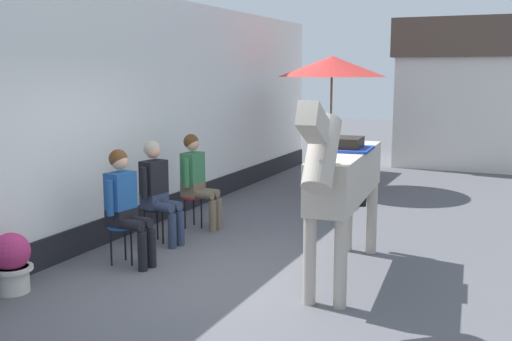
# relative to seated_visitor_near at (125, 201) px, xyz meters

# --- Properties ---
(ground_plane) EXTENTS (40.00, 40.00, 0.00)m
(ground_plane) POSITION_rel_seated_visitor_near_xyz_m (1.58, 2.96, -0.78)
(ground_plane) COLOR #56565B
(pub_facade_wall) EXTENTS (0.34, 14.00, 3.40)m
(pub_facade_wall) POSITION_rel_seated_visitor_near_xyz_m (-0.97, 1.46, 0.76)
(pub_facade_wall) COLOR white
(pub_facade_wall) RESTS_ON ground_plane
(distant_cottage) EXTENTS (3.40, 2.60, 3.50)m
(distant_cottage) POSITION_rel_seated_visitor_near_xyz_m (2.98, 9.96, 1.02)
(distant_cottage) COLOR silver
(distant_cottage) RESTS_ON ground_plane
(seated_visitor_near) EXTENTS (0.61, 0.49, 1.39)m
(seated_visitor_near) POSITION_rel_seated_visitor_near_xyz_m (0.00, 0.00, 0.00)
(seated_visitor_near) COLOR #194C99
(seated_visitor_near) RESTS_ON ground_plane
(seated_visitor_middle) EXTENTS (0.61, 0.48, 1.39)m
(seated_visitor_middle) POSITION_rel_seated_visitor_near_xyz_m (-0.16, 0.95, 0.00)
(seated_visitor_middle) COLOR black
(seated_visitor_middle) RESTS_ON ground_plane
(seated_visitor_far) EXTENTS (0.61, 0.49, 1.39)m
(seated_visitor_far) POSITION_rel_seated_visitor_near_xyz_m (-0.08, 1.87, 0.00)
(seated_visitor_far) COLOR red
(seated_visitor_far) RESTS_ON ground_plane
(saddled_horse_center) EXTENTS (0.61, 3.00, 2.06)m
(saddled_horse_center) POSITION_rel_seated_visitor_near_xyz_m (2.49, 0.56, 0.38)
(saddled_horse_center) COLOR #B2A899
(saddled_horse_center) RESTS_ON ground_plane
(flower_planter_near) EXTENTS (0.43, 0.43, 0.64)m
(flower_planter_near) POSITION_rel_seated_visitor_near_xyz_m (-0.55, -1.25, -0.44)
(flower_planter_near) COLOR beige
(flower_planter_near) RESTS_ON ground_plane
(cafe_parasol) EXTENTS (2.10, 2.10, 2.58)m
(cafe_parasol) POSITION_rel_seated_visitor_near_xyz_m (0.75, 5.80, 1.59)
(cafe_parasol) COLOR black
(cafe_parasol) RESTS_ON ground_plane
(spare_stool_white) EXTENTS (0.32, 0.32, 0.46)m
(spare_stool_white) POSITION_rel_seated_visitor_near_xyz_m (1.39, 3.21, -0.38)
(spare_stool_white) COLOR white
(spare_stool_white) RESTS_ON ground_plane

